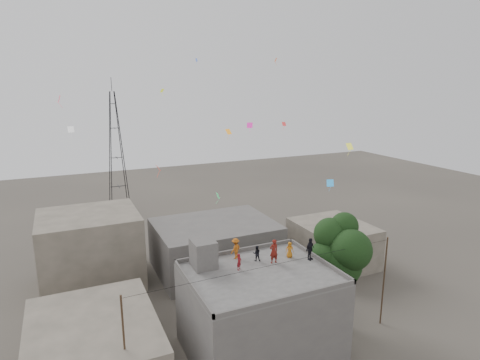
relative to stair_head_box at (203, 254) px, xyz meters
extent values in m
plane|color=#403B34|center=(3.20, -2.60, -7.10)|extent=(140.00, 140.00, 0.00)
cube|color=#534F4D|center=(3.20, -2.60, -4.10)|extent=(10.00, 8.00, 6.00)
cube|color=#53504E|center=(3.20, -2.60, -1.05)|extent=(10.00, 8.00, 0.10)
cube|color=#534F4D|center=(3.20, 1.32, -0.85)|extent=(10.00, 0.15, 0.30)
cube|color=#534F4D|center=(3.20, -6.53, -0.85)|extent=(10.00, 0.15, 0.30)
cube|color=#534F4D|center=(8.12, -2.60, -0.85)|extent=(0.15, 8.00, 0.30)
cube|color=#534F4D|center=(-1.72, -2.60, -0.85)|extent=(0.15, 8.00, 0.30)
cube|color=#534F4D|center=(0.00, 0.00, 0.00)|extent=(1.60, 1.80, 2.00)
cube|color=#5E574A|center=(-7.80, -0.60, -5.10)|extent=(8.00, 10.00, 4.00)
cube|color=#534F4D|center=(5.20, 11.40, -4.60)|extent=(12.00, 9.00, 5.00)
cube|color=#5E574A|center=(-6.80, 13.40, -3.60)|extent=(9.00, 8.00, 7.00)
cube|color=#5E574A|center=(17.20, 7.40, -4.90)|extent=(7.00, 8.00, 4.40)
cylinder|color=black|center=(10.40, -2.10, -5.10)|extent=(0.44, 0.44, 4.00)
cylinder|color=black|center=(10.55, -2.00, -3.50)|extent=(0.64, 0.91, 2.14)
sphere|color=black|center=(10.40, -2.10, -1.90)|extent=(3.60, 3.60, 3.60)
sphere|color=black|center=(11.50, -1.80, -1.10)|extent=(3.00, 3.00, 3.00)
sphere|color=black|center=(9.50, -1.60, -1.50)|extent=(2.80, 2.80, 2.80)
sphere|color=black|center=(10.80, -2.90, -0.50)|extent=(3.20, 3.20, 3.20)
sphere|color=black|center=(10.10, -1.20, 0.30)|extent=(2.60, 2.60, 2.60)
sphere|color=black|center=(11.20, -1.50, 0.90)|extent=(2.20, 2.20, 2.20)
cylinder|color=black|center=(-6.30, -4.10, -3.40)|extent=(0.12, 0.12, 7.40)
cylinder|color=black|center=(13.70, -3.60, -3.40)|extent=(0.12, 0.12, 7.40)
cylinder|color=black|center=(3.70, -3.85, 0.10)|extent=(20.00, 0.52, 0.02)
cylinder|color=black|center=(-1.65, 36.55, 1.90)|extent=(1.27, 1.27, 18.01)
cylinder|color=black|center=(0.05, 36.55, 1.90)|extent=(1.27, 1.27, 18.01)
cylinder|color=black|center=(0.05, 38.25, 1.90)|extent=(1.27, 1.27, 18.01)
cylinder|color=black|center=(-1.65, 38.25, 1.90)|extent=(1.27, 1.27, 18.01)
cube|color=black|center=(-0.80, 37.40, -3.50)|extent=(2.36, 0.08, 0.08)
cube|color=black|center=(-0.80, 37.40, -3.50)|extent=(0.08, 2.36, 0.08)
cube|color=black|center=(-0.80, 37.40, 1.00)|extent=(1.81, 0.08, 0.08)
cube|color=black|center=(-0.80, 37.40, 1.00)|extent=(0.08, 1.81, 0.08)
cube|color=black|center=(-0.80, 37.40, 5.50)|extent=(1.26, 0.08, 0.08)
cube|color=black|center=(-0.80, 37.40, 5.50)|extent=(0.08, 1.26, 0.08)
cube|color=black|center=(-0.80, 37.40, 9.10)|extent=(0.82, 0.08, 0.08)
cube|color=black|center=(-0.80, 37.40, 9.10)|extent=(0.08, 0.82, 0.08)
cylinder|color=black|center=(-0.80, 37.40, 11.90)|extent=(0.08, 0.08, 2.00)
imported|color=maroon|center=(4.87, -1.51, -0.09)|extent=(0.67, 0.44, 1.82)
imported|color=#C26E16|center=(6.45, -1.15, -0.39)|extent=(0.70, 0.60, 1.22)
imported|color=black|center=(3.91, -0.66, -0.41)|extent=(0.69, 0.62, 1.17)
imported|color=black|center=(7.60, -2.13, -0.16)|extent=(1.07, 0.78, 1.69)
imported|color=#B35714|center=(2.67, 0.39, -0.21)|extent=(1.17, 1.01, 1.57)
imported|color=maroon|center=(2.12, -1.48, -0.40)|extent=(0.52, 0.50, 1.19)
plane|color=red|center=(-2.33, 2.70, 5.93)|extent=(0.30, 0.52, 0.43)
plane|color=#FF28B6|center=(5.33, 3.55, 8.59)|extent=(0.46, 0.21, 0.45)
plane|color=#D8F024|center=(-0.09, 9.73, 11.25)|extent=(0.43, 0.41, 0.30)
plane|color=#268CD9|center=(11.90, 1.48, 3.66)|extent=(0.63, 0.32, 0.59)
plane|color=white|center=(-7.69, 8.30, 8.37)|extent=(0.48, 0.22, 0.46)
plane|color=#D64617|center=(10.69, 9.07, 14.04)|extent=(0.37, 0.38, 0.34)
plane|color=#31B761|center=(1.83, 1.74, 3.64)|extent=(0.18, 0.50, 0.47)
plane|color=#E83638|center=(9.92, 5.98, 8.32)|extent=(0.31, 0.44, 0.37)
plane|color=orange|center=(0.96, -2.46, 8.88)|extent=(0.44, 0.36, 0.31)
plane|color=#476AD7|center=(5.31, 16.35, 14.29)|extent=(0.15, 0.33, 0.31)
plane|color=#FA4F69|center=(-8.35, 1.72, 10.88)|extent=(0.19, 0.45, 0.42)
plane|color=yellow|center=(10.48, -2.39, 7.38)|extent=(0.57, 0.35, 0.45)
camera|label=1|loc=(-8.63, -25.23, 11.61)|focal=30.00mm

